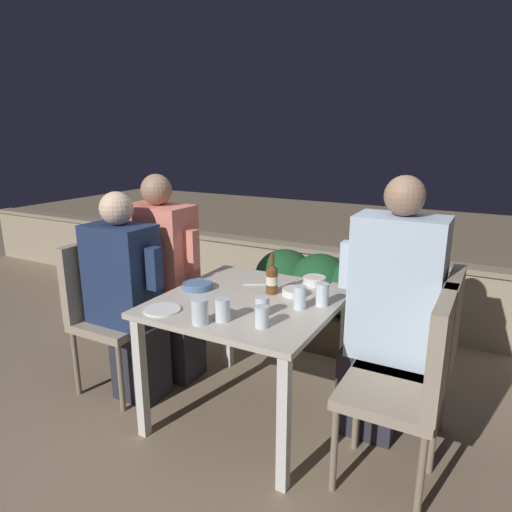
% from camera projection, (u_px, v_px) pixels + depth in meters
% --- Properties ---
extents(ground_plane, '(16.00, 16.00, 0.00)m').
position_uv_depth(ground_plane, '(250.00, 413.00, 2.62)').
color(ground_plane, '#847056').
extents(parapet_wall, '(9.00, 0.18, 0.61)m').
position_uv_depth(parapet_wall, '(340.00, 285.00, 3.87)').
color(parapet_wall, gray).
rests_on(parapet_wall, ground_plane).
extents(dining_table, '(0.92, 0.95, 0.70)m').
position_uv_depth(dining_table, '(250.00, 314.00, 2.46)').
color(dining_table, '#BCB2A3').
rests_on(dining_table, ground_plane).
extents(planter_hedge, '(1.04, 0.47, 0.70)m').
position_uv_depth(planter_hedge, '(319.00, 295.00, 3.41)').
color(planter_hedge, brown).
rests_on(planter_hedge, ground_plane).
extents(chair_left_near, '(0.43, 0.42, 0.93)m').
position_uv_depth(chair_left_near, '(104.00, 302.00, 2.79)').
color(chair_left_near, gray).
rests_on(chair_left_near, ground_plane).
extents(person_navy_jumper, '(0.48, 0.26, 1.25)m').
position_uv_depth(person_navy_jumper, '(128.00, 297.00, 2.68)').
color(person_navy_jumper, '#282833').
rests_on(person_navy_jumper, ground_plane).
extents(chair_left_far, '(0.43, 0.42, 0.93)m').
position_uv_depth(chair_left_far, '(142.00, 288.00, 3.03)').
color(chair_left_far, gray).
rests_on(chair_left_far, ground_plane).
extents(person_coral_top, '(0.50, 0.26, 1.32)m').
position_uv_depth(person_coral_top, '(165.00, 278.00, 2.91)').
color(person_coral_top, '#282833').
rests_on(person_coral_top, ground_plane).
extents(chair_right_near, '(0.43, 0.42, 0.93)m').
position_uv_depth(chair_right_near, '(415.00, 376.00, 1.95)').
color(chair_right_near, gray).
rests_on(chair_right_near, ground_plane).
extents(chair_right_far, '(0.43, 0.42, 0.93)m').
position_uv_depth(chair_right_far, '(428.00, 346.00, 2.22)').
color(chair_right_far, gray).
rests_on(chair_right_far, ground_plane).
extents(person_blue_shirt, '(0.50, 0.26, 1.38)m').
position_uv_depth(person_blue_shirt, '(389.00, 313.00, 2.28)').
color(person_blue_shirt, '#282833').
rests_on(person_blue_shirt, ground_plane).
extents(beer_bottle, '(0.07, 0.07, 0.22)m').
position_uv_depth(beer_bottle, '(272.00, 278.00, 2.50)').
color(beer_bottle, brown).
rests_on(beer_bottle, dining_table).
extents(plate_0, '(0.18, 0.18, 0.01)m').
position_uv_depth(plate_0, '(162.00, 310.00, 2.28)').
color(plate_0, white).
rests_on(plate_0, dining_table).
extents(bowl_0, '(0.14, 0.14, 0.03)m').
position_uv_depth(bowl_0, '(294.00, 291.00, 2.49)').
color(bowl_0, silver).
rests_on(bowl_0, dining_table).
extents(bowl_1, '(0.13, 0.13, 0.05)m').
position_uv_depth(bowl_1, '(314.00, 280.00, 2.66)').
color(bowl_1, silver).
rests_on(bowl_1, dining_table).
extents(bowl_2, '(0.17, 0.17, 0.04)m').
position_uv_depth(bowl_2, '(198.00, 285.00, 2.59)').
color(bowl_2, '#4C709E').
rests_on(bowl_2, dining_table).
extents(glass_cup_0, '(0.07, 0.07, 0.11)m').
position_uv_depth(glass_cup_0, '(223.00, 310.00, 2.14)').
color(glass_cup_0, silver).
rests_on(glass_cup_0, dining_table).
extents(glass_cup_1, '(0.07, 0.07, 0.09)m').
position_uv_depth(glass_cup_1, '(262.00, 306.00, 2.22)').
color(glass_cup_1, silver).
rests_on(glass_cup_1, dining_table).
extents(glass_cup_2, '(0.07, 0.07, 0.12)m').
position_uv_depth(glass_cup_2, '(322.00, 294.00, 2.33)').
color(glass_cup_2, silver).
rests_on(glass_cup_2, dining_table).
extents(glass_cup_3, '(0.07, 0.07, 0.10)m').
position_uv_depth(glass_cup_3, '(262.00, 317.00, 2.07)').
color(glass_cup_3, silver).
rests_on(glass_cup_3, dining_table).
extents(glass_cup_4, '(0.08, 0.08, 0.12)m').
position_uv_depth(glass_cup_4, '(200.00, 311.00, 2.11)').
color(glass_cup_4, silver).
rests_on(glass_cup_4, dining_table).
extents(glass_cup_5, '(0.07, 0.07, 0.12)m').
position_uv_depth(glass_cup_5, '(300.00, 297.00, 2.29)').
color(glass_cup_5, silver).
rests_on(glass_cup_5, dining_table).
extents(fork_0, '(0.16, 0.10, 0.01)m').
position_uv_depth(fork_0, '(258.00, 284.00, 2.66)').
color(fork_0, silver).
rests_on(fork_0, dining_table).
extents(potted_plant, '(0.30, 0.30, 0.63)m').
position_uv_depth(potted_plant, '(145.00, 285.00, 3.64)').
color(potted_plant, brown).
rests_on(potted_plant, ground_plane).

